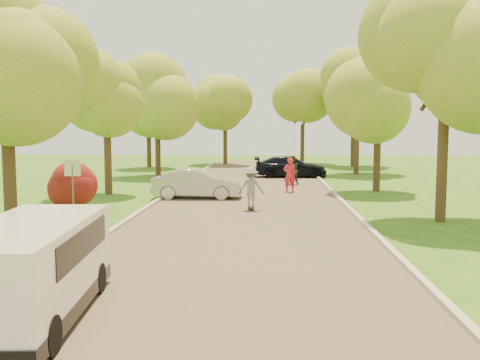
% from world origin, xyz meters
% --- Properties ---
extents(ground, '(100.00, 100.00, 0.00)m').
position_xyz_m(ground, '(0.00, 0.00, 0.00)').
color(ground, '#275E16').
rests_on(ground, ground).
extents(road, '(8.00, 60.00, 0.01)m').
position_xyz_m(road, '(0.00, 8.00, 0.01)').
color(road, '#4C4438').
rests_on(road, ground).
extents(curb_left, '(0.18, 60.00, 0.12)m').
position_xyz_m(curb_left, '(-4.05, 8.00, 0.06)').
color(curb_left, '#B2AD9E').
rests_on(curb_left, ground).
extents(curb_right, '(0.18, 60.00, 0.12)m').
position_xyz_m(curb_right, '(4.05, 8.00, 0.06)').
color(curb_right, '#B2AD9E').
rests_on(curb_right, ground).
extents(street_sign, '(0.55, 0.06, 2.17)m').
position_xyz_m(street_sign, '(-5.80, 4.00, 1.56)').
color(street_sign, '#59595E').
rests_on(street_sign, ground).
extents(red_shrub, '(1.70, 1.70, 1.95)m').
position_xyz_m(red_shrub, '(-6.30, 5.50, 1.10)').
color(red_shrub, '#382619').
rests_on(red_shrub, ground).
extents(tree_l_mida, '(4.71, 4.60, 7.39)m').
position_xyz_m(tree_l_mida, '(-6.30, 1.00, 5.17)').
color(tree_l_mida, '#382619').
rests_on(tree_l_mida, ground).
extents(tree_l_midb, '(4.30, 4.20, 6.62)m').
position_xyz_m(tree_l_midb, '(-6.81, 12.00, 4.59)').
color(tree_l_midb, '#382619').
rests_on(tree_l_midb, ground).
extents(tree_l_far, '(4.92, 4.80, 7.79)m').
position_xyz_m(tree_l_far, '(-6.39, 22.00, 5.47)').
color(tree_l_far, '#382619').
rests_on(tree_l_far, ground).
extents(tree_r_mida, '(5.13, 5.00, 7.95)m').
position_xyz_m(tree_r_mida, '(7.02, 5.00, 5.54)').
color(tree_r_mida, '#382619').
rests_on(tree_r_mida, ground).
extents(tree_r_midb, '(4.51, 4.40, 7.01)m').
position_xyz_m(tree_r_midb, '(6.60, 14.00, 4.88)').
color(tree_r_midb, '#382619').
rests_on(tree_r_midb, ground).
extents(tree_r_far, '(5.33, 5.20, 8.34)m').
position_xyz_m(tree_r_far, '(7.23, 24.00, 5.83)').
color(tree_r_far, '#382619').
rests_on(tree_r_far, ground).
extents(tree_bg_a, '(5.12, 5.00, 7.72)m').
position_xyz_m(tree_bg_a, '(-8.78, 30.00, 5.31)').
color(tree_bg_a, '#382619').
rests_on(tree_bg_a, ground).
extents(tree_bg_b, '(5.12, 5.00, 7.95)m').
position_xyz_m(tree_bg_b, '(8.22, 32.00, 5.54)').
color(tree_bg_b, '#382619').
rests_on(tree_bg_b, ground).
extents(tree_bg_c, '(4.92, 4.80, 7.33)m').
position_xyz_m(tree_bg_c, '(-2.79, 34.00, 5.02)').
color(tree_bg_c, '#382619').
rests_on(tree_bg_c, ground).
extents(tree_bg_d, '(5.12, 5.00, 7.72)m').
position_xyz_m(tree_bg_d, '(4.22, 36.00, 5.31)').
color(tree_bg_d, '#382619').
rests_on(tree_bg_d, ground).
extents(minivan, '(2.12, 4.61, 1.67)m').
position_xyz_m(minivan, '(-3.20, -5.07, 0.88)').
color(minivan, white).
rests_on(minivan, ground).
extents(silver_sedan, '(4.14, 1.49, 1.36)m').
position_xyz_m(silver_sedan, '(-2.44, 10.70, 0.68)').
color(silver_sedan, '#AFAFB4').
rests_on(silver_sedan, ground).
extents(dark_sedan, '(4.83, 2.10, 1.38)m').
position_xyz_m(dark_sedan, '(2.30, 21.53, 0.69)').
color(dark_sedan, black).
rests_on(dark_sedan, ground).
extents(longboard, '(0.24, 0.82, 0.10)m').
position_xyz_m(longboard, '(0.15, 7.30, 0.09)').
color(longboard, black).
rests_on(longboard, ground).
extents(skateboarder, '(1.04, 0.61, 1.59)m').
position_xyz_m(skateboarder, '(0.15, 7.30, 0.90)').
color(skateboarder, gray).
rests_on(skateboarder, longboard).
extents(person_striped, '(0.70, 0.52, 1.75)m').
position_xyz_m(person_striped, '(1.91, 13.31, 0.87)').
color(person_striped, red).
rests_on(person_striped, ground).
extents(person_olive, '(1.00, 0.90, 1.68)m').
position_xyz_m(person_olive, '(2.18, 16.63, 0.84)').
color(person_olive, '#2E341F').
rests_on(person_olive, ground).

